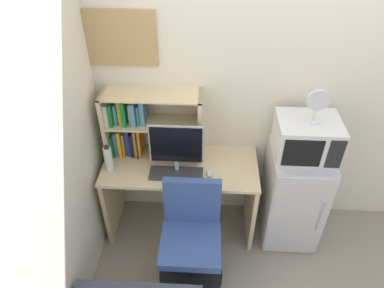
% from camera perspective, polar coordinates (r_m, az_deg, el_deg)
% --- Properties ---
extents(wall_back, '(6.40, 0.04, 2.60)m').
position_cam_1_polar(wall_back, '(3.09, 23.46, 7.15)').
color(wall_back, silver).
rests_on(wall_back, ground_plane).
extents(desk, '(1.29, 0.56, 0.76)m').
position_cam_1_polar(desk, '(3.13, -1.81, -6.60)').
color(desk, beige).
rests_on(desk, ground_plane).
extents(hutch_bookshelf, '(0.80, 0.27, 0.59)m').
position_cam_1_polar(hutch_bookshelf, '(2.95, -8.64, 3.47)').
color(hutch_bookshelf, beige).
rests_on(hutch_bookshelf, desk).
extents(monitor, '(0.42, 0.21, 0.44)m').
position_cam_1_polar(monitor, '(2.77, -2.53, -0.64)').
color(monitor, '#B7B7BC').
rests_on(monitor, desk).
extents(keyboard, '(0.43, 0.16, 0.02)m').
position_cam_1_polar(keyboard, '(2.88, -2.55, -4.78)').
color(keyboard, '#333338').
rests_on(keyboard, desk).
extents(computer_mouse, '(0.06, 0.09, 0.03)m').
position_cam_1_polar(computer_mouse, '(2.87, 2.88, -4.68)').
color(computer_mouse, silver).
rests_on(computer_mouse, desk).
extents(water_bottle, '(0.07, 0.07, 0.24)m').
position_cam_1_polar(water_bottle, '(2.94, -13.24, -2.27)').
color(water_bottle, silver).
rests_on(water_bottle, desk).
extents(mini_fridge, '(0.48, 0.55, 0.93)m').
position_cam_1_polar(mini_fridge, '(3.26, 15.80, -7.87)').
color(mini_fridge, silver).
rests_on(mini_fridge, ground_plane).
extents(microwave, '(0.47, 0.39, 0.31)m').
position_cam_1_polar(microwave, '(2.86, 17.87, 0.92)').
color(microwave, silver).
rests_on(microwave, mini_fridge).
extents(desk_fan, '(0.16, 0.11, 0.27)m').
position_cam_1_polar(desk_fan, '(2.70, 19.40, 6.10)').
color(desk_fan, silver).
rests_on(desk_fan, microwave).
extents(desk_chair, '(0.53, 0.53, 0.92)m').
position_cam_1_polar(desk_chair, '(2.90, -0.14, -15.35)').
color(desk_chair, black).
rests_on(desk_chair, ground_plane).
extents(wall_corkboard, '(0.66, 0.02, 0.42)m').
position_cam_1_polar(wall_corkboard, '(2.77, -12.68, 16.22)').
color(wall_corkboard, tan).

